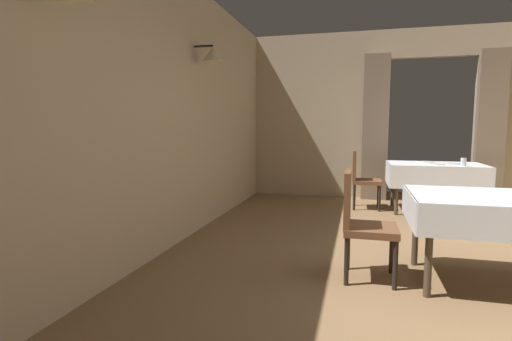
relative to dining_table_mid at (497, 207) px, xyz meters
name	(u,v)px	position (x,y,z in m)	size (l,w,h in m)	color
wall_left	(138,105)	(-3.10, -0.21, 0.85)	(0.49, 8.40, 3.00)	tan
wall_back	(431,115)	(0.10, 3.97, 0.86)	(6.40, 0.27, 3.00)	tan
dining_table_mid	(497,207)	(0.00, 0.00, 0.00)	(1.34, 0.97, 0.75)	#4C3D2D
dining_table_far	(435,171)	(0.04, 2.94, -0.02)	(1.38, 0.93, 0.75)	#4C3D2D
chair_mid_left	(361,220)	(-1.06, -0.10, -0.14)	(0.44, 0.44, 0.93)	black
chair_far_left	(362,176)	(-1.03, 2.96, -0.14)	(0.44, 0.44, 0.93)	black
glass_far_a	(463,162)	(0.35, 2.62, 0.15)	(0.08, 0.08, 0.12)	silver
plate_far_b	(437,164)	(0.03, 2.77, 0.10)	(0.23, 0.23, 0.01)	white
plate_far_c	(426,162)	(-0.05, 3.17, 0.10)	(0.23, 0.23, 0.01)	white
plate_far_d	(452,164)	(0.27, 2.90, 0.10)	(0.21, 0.21, 0.01)	white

